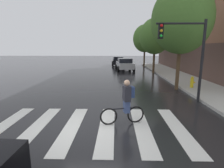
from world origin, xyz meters
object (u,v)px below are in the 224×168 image
object	(u,v)px
traffic_light_near	(187,47)
street_tree_far	(145,38)
sedan_mid	(125,64)
street_tree_mid	(155,36)
street_tree_near	(182,19)
cyclist	(126,102)
sedan_far	(118,61)
fire_hydrant	(192,82)

from	to	relation	value
traffic_light_near	street_tree_far	world-z (taller)	street_tree_far
sedan_mid	traffic_light_near	world-z (taller)	traffic_light_near
street_tree_mid	street_tree_far	distance (m)	6.92
street_tree_near	cyclist	bearing A→B (deg)	-123.78
street_tree_near	street_tree_mid	world-z (taller)	street_tree_near
street_tree_near	street_tree_far	distance (m)	14.95
sedan_far	street_tree_near	distance (m)	17.65
cyclist	fire_hydrant	distance (m)	7.48
street_tree_near	street_tree_far	bearing A→B (deg)	89.79
sedan_far	traffic_light_near	size ratio (longest dim) A/B	1.03
traffic_light_near	sedan_far	bearing A→B (deg)	99.22
traffic_light_near	street_tree_mid	distance (m)	11.08
fire_hydrant	street_tree_far	world-z (taller)	street_tree_far
sedan_mid	street_tree_mid	size ratio (longest dim) A/B	0.77
sedan_mid	street_tree_near	world-z (taller)	street_tree_near
sedan_mid	cyclist	size ratio (longest dim) A/B	2.75
fire_hydrant	street_tree_mid	world-z (taller)	street_tree_mid
street_tree_mid	sedan_far	bearing A→B (deg)	114.23
sedan_mid	traffic_light_near	xyz separation A→B (m)	(2.43, -13.55, 2.06)
traffic_light_near	street_tree_far	xyz separation A→B (m)	(0.74, 17.90, 1.35)
sedan_mid	street_tree_far	xyz separation A→B (m)	(3.17, 4.35, 3.41)
cyclist	traffic_light_near	bearing A→B (deg)	41.39
sedan_far	street_tree_far	bearing A→B (deg)	-24.94
street_tree_far	traffic_light_near	bearing A→B (deg)	-92.36
sedan_mid	street_tree_mid	xyz separation A→B (m)	(3.17, -2.56, 3.28)
street_tree_near	street_tree_far	world-z (taller)	street_tree_near
street_tree_mid	sedan_mid	bearing A→B (deg)	140.99
cyclist	fire_hydrant	bearing A→B (deg)	49.49
cyclist	street_tree_far	distance (m)	21.32
fire_hydrant	street_tree_far	xyz separation A→B (m)	(-0.96, 15.00, 3.68)
sedan_far	traffic_light_near	bearing A→B (deg)	-80.78
cyclist	fire_hydrant	xyz separation A→B (m)	(4.86, 5.68, -0.31)
street_tree_far	sedan_mid	bearing A→B (deg)	-126.05
cyclist	street_tree_far	world-z (taller)	street_tree_far
street_tree_far	cyclist	bearing A→B (deg)	-100.67
sedan_mid	cyclist	world-z (taller)	cyclist
sedan_far	cyclist	size ratio (longest dim) A/B	2.56
sedan_mid	street_tree_far	world-z (taller)	street_tree_far
cyclist	street_tree_mid	distance (m)	14.67
sedan_far	cyclist	xyz separation A→B (m)	(0.04, -22.52, 0.08)
sedan_mid	cyclist	bearing A→B (deg)	-92.56
cyclist	street_tree_near	bearing A→B (deg)	56.22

